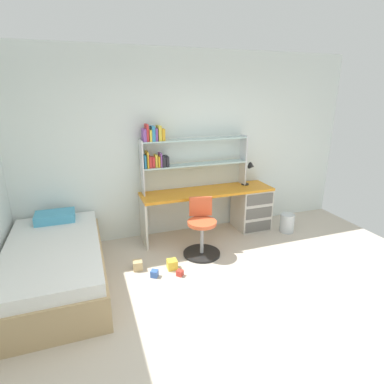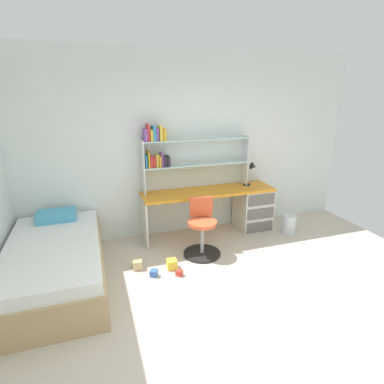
{
  "view_description": "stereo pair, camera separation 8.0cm",
  "coord_description": "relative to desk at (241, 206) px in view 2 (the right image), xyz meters",
  "views": [
    {
      "loc": [
        -1.4,
        -2.09,
        2.19
      ],
      "look_at": [
        -0.15,
        1.44,
        0.98
      ],
      "focal_mm": 29.08,
      "sensor_mm": 36.0,
      "label": 1
    },
    {
      "loc": [
        -1.32,
        -2.11,
        2.19
      ],
      "look_at": [
        -0.15,
        1.44,
        0.98
      ],
      "focal_mm": 29.08,
      "sensor_mm": 36.0,
      "label": 2
    }
  ],
  "objects": [
    {
      "name": "bed_platform",
      "position": [
        -2.77,
        -0.71,
        -0.15
      ],
      "size": [
        1.08,
        1.99,
        0.65
      ],
      "color": "tan",
      "rests_on": "ground_plane"
    },
    {
      "name": "bookshelf_hutch",
      "position": [
        -1.0,
        0.15,
        0.92
      ],
      "size": [
        1.67,
        0.22,
        1.03
      ],
      "color": "silver",
      "rests_on": "desk"
    },
    {
      "name": "toy_block_natural_2",
      "position": [
        -1.81,
        -0.69,
        -0.36
      ],
      "size": [
        0.13,
        0.13,
        0.12
      ],
      "primitive_type": "cube",
      "rotation": [
        0.0,
        0.0,
        3.05
      ],
      "color": "tan",
      "rests_on": "ground_plane"
    },
    {
      "name": "room_shell",
      "position": [
        -2.15,
        -0.92,
        0.98
      ],
      "size": [
        5.82,
        5.88,
        2.79
      ],
      "color": "silver",
      "rests_on": "ground_plane"
    },
    {
      "name": "waste_bin",
      "position": [
        0.69,
        -0.36,
        -0.26
      ],
      "size": [
        0.23,
        0.23,
        0.3
      ],
      "primitive_type": "cylinder",
      "color": "silver",
      "rests_on": "ground_plane"
    },
    {
      "name": "toy_block_yellow_0",
      "position": [
        -1.39,
        -0.82,
        -0.35
      ],
      "size": [
        0.13,
        0.13,
        0.12
      ],
      "primitive_type": "cube",
      "rotation": [
        0.0,
        0.0,
        1.53
      ],
      "color": "gold",
      "rests_on": "ground_plane"
    },
    {
      "name": "swivel_chair",
      "position": [
        -0.88,
        -0.57,
        -0.1
      ],
      "size": [
        0.52,
        0.52,
        0.8
      ],
      "color": "black",
      "rests_on": "ground_plane"
    },
    {
      "name": "toy_block_blue_3",
      "position": [
        -1.65,
        -0.92,
        -0.37
      ],
      "size": [
        0.12,
        0.12,
        0.09
      ],
      "primitive_type": "cube",
      "rotation": [
        0.0,
        0.0,
        2.61
      ],
      "color": "#3860B7",
      "rests_on": "ground_plane"
    },
    {
      "name": "desk_lamp",
      "position": [
        0.19,
        0.05,
        0.57
      ],
      "size": [
        0.2,
        0.17,
        0.38
      ],
      "color": "black",
      "rests_on": "desk"
    },
    {
      "name": "desk",
      "position": [
        0.0,
        0.0,
        0.0
      ],
      "size": [
        2.08,
        0.53,
        0.73
      ],
      "color": "orange",
      "rests_on": "ground_plane"
    },
    {
      "name": "ground_plane",
      "position": [
        -0.92,
        -2.15,
        -0.43
      ],
      "size": [
        5.82,
        5.88,
        0.02
      ],
      "primitive_type": "cube",
      "color": "beige"
    },
    {
      "name": "toy_block_red_1",
      "position": [
        -1.34,
        -1.0,
        -0.38
      ],
      "size": [
        0.1,
        0.1,
        0.07
      ],
      "primitive_type": "cube",
      "rotation": [
        0.0,
        0.0,
        0.76
      ],
      "color": "red",
      "rests_on": "ground_plane"
    }
  ]
}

